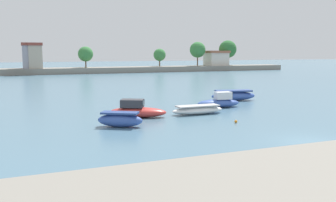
# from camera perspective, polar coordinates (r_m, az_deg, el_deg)

# --- Properties ---
(ground_plane) EXTENTS (400.00, 400.00, 0.00)m
(ground_plane) POSITION_cam_1_polar(r_m,az_deg,el_deg) (25.12, 21.42, -6.08)
(ground_plane) COLOR slate
(moored_boat_0) EXTENTS (3.72, 2.88, 1.17)m
(moored_boat_0) POSITION_cam_1_polar(r_m,az_deg,el_deg) (28.34, -7.52, -2.92)
(moored_boat_0) COLOR #3856A8
(moored_boat_0) RESTS_ON ground
(moored_boat_1) EXTENTS (5.34, 3.89, 1.58)m
(moored_boat_1) POSITION_cam_1_polar(r_m,az_deg,el_deg) (32.42, -4.89, -1.50)
(moored_boat_1) COLOR #C63833
(moored_boat_1) RESTS_ON ground
(moored_boat_2) EXTENTS (5.10, 1.57, 0.83)m
(moored_boat_2) POSITION_cam_1_polar(r_m,az_deg,el_deg) (33.97, 4.66, -1.39)
(moored_boat_2) COLOR white
(moored_boat_2) RESTS_ON ground
(moored_boat_3) EXTENTS (4.76, 2.19, 1.60)m
(moored_boat_3) POSITION_cam_1_polar(r_m,az_deg,el_deg) (38.36, 8.03, -0.13)
(moored_boat_3) COLOR #3856A8
(moored_boat_3) RESTS_ON ground
(moored_boat_4) EXTENTS (5.60, 2.59, 1.25)m
(moored_boat_4) POSITION_cam_1_polar(r_m,az_deg,el_deg) (43.91, 10.20, 0.85)
(moored_boat_4) COLOR #3856A8
(moored_boat_4) RESTS_ON ground
(mooring_buoy_1) EXTENTS (0.24, 0.24, 0.24)m
(mooring_buoy_1) POSITION_cam_1_polar(r_m,az_deg,el_deg) (30.21, 10.59, -3.17)
(mooring_buoy_1) COLOR orange
(mooring_buoy_1) RESTS_ON ground
(distant_shoreline) EXTENTS (120.09, 7.69, 9.27)m
(distant_shoreline) POSITION_cam_1_polar(r_m,az_deg,el_deg) (102.16, -8.78, 5.83)
(distant_shoreline) COLOR gray
(distant_shoreline) RESTS_ON ground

